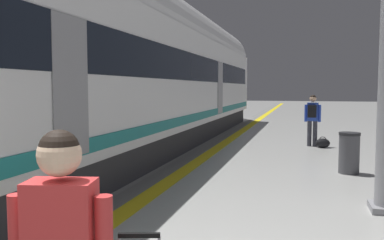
{
  "coord_description": "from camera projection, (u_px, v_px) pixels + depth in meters",
  "views": [
    {
      "loc": [
        1.56,
        -1.53,
        1.89
      ],
      "look_at": [
        -0.73,
        6.87,
        1.21
      ],
      "focal_mm": 38.57,
      "sensor_mm": 36.0,
      "label": 1
    }
  ],
  "objects": [
    {
      "name": "duffel_bag_near",
      "position": [
        323.0,
        143.0,
        12.99
      ],
      "size": [
        0.44,
        0.26,
        0.36
      ],
      "color": "black",
      "rests_on": "ground"
    },
    {
      "name": "safety_line_strip",
      "position": [
        210.0,
        153.0,
        11.93
      ],
      "size": [
        0.36,
        80.0,
        0.01
      ],
      "primitive_type": "cube",
      "color": "yellow",
      "rests_on": "ground"
    },
    {
      "name": "high_speed_train",
      "position": [
        121.0,
        64.0,
        10.74
      ],
      "size": [
        2.94,
        31.11,
        4.97
      ],
      "color": "#38383D",
      "rests_on": "ground"
    },
    {
      "name": "tactile_edge_band",
      "position": [
        200.0,
        153.0,
        12.0
      ],
      "size": [
        0.54,
        80.0,
        0.01
      ],
      "primitive_type": "cube",
      "color": "slate",
      "rests_on": "ground"
    },
    {
      "name": "waste_bin",
      "position": [
        349.0,
        153.0,
        9.1
      ],
      "size": [
        0.46,
        0.46,
        0.91
      ],
      "color": "#4C4C51",
      "rests_on": "ground"
    },
    {
      "name": "passenger_near",
      "position": [
        312.0,
        116.0,
        13.29
      ],
      "size": [
        0.52,
        0.36,
        1.67
      ],
      "color": "#383842",
      "rests_on": "ground"
    }
  ]
}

